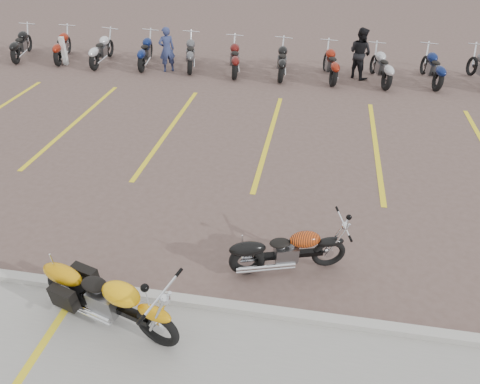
# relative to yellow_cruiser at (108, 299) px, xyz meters

# --- Properties ---
(ground) EXTENTS (100.00, 100.00, 0.00)m
(ground) POSITION_rel_yellow_cruiser_xyz_m (1.51, 2.55, -0.48)
(ground) COLOR brown
(ground) RESTS_ON ground
(curb) EXTENTS (60.00, 0.18, 0.12)m
(curb) POSITION_rel_yellow_cruiser_xyz_m (1.51, 0.55, -0.42)
(curb) COLOR #ADAAA3
(curb) RESTS_ON ground
(parking_stripes) EXTENTS (38.00, 5.50, 0.01)m
(parking_stripes) POSITION_rel_yellow_cruiser_xyz_m (1.51, 6.55, -0.48)
(parking_stripes) COLOR yellow
(parking_stripes) RESTS_ON ground
(yellow_cruiser) EXTENTS (2.29, 0.82, 0.97)m
(yellow_cruiser) POSITION_rel_yellow_cruiser_xyz_m (0.00, 0.00, 0.00)
(yellow_cruiser) COLOR black
(yellow_cruiser) RESTS_ON ground
(flame_cruiser) EXTENTS (1.91, 0.72, 0.81)m
(flame_cruiser) POSITION_rel_yellow_cruiser_xyz_m (2.39, 1.59, -0.08)
(flame_cruiser) COLOR black
(flame_cruiser) RESTS_ON ground
(person_a) EXTENTS (0.67, 0.61, 1.53)m
(person_a) POSITION_rel_yellow_cruiser_xyz_m (-2.69, 11.19, 0.28)
(person_a) COLOR navy
(person_a) RESTS_ON ground
(person_b) EXTENTS (1.03, 1.01, 1.67)m
(person_b) POSITION_rel_yellow_cruiser_xyz_m (3.88, 11.69, 0.35)
(person_b) COLOR black
(person_b) RESTS_ON ground
(bollard) EXTENTS (0.15, 0.15, 1.00)m
(bollard) POSITION_rel_yellow_cruiser_xyz_m (-6.62, 11.21, 0.02)
(bollard) COLOR silver
(bollard) RESTS_ON ground
(bg_bike_row) EXTENTS (17.44, 2.07, 1.10)m
(bg_bike_row) POSITION_rel_yellow_cruiser_xyz_m (-0.40, 11.68, 0.07)
(bg_bike_row) COLOR black
(bg_bike_row) RESTS_ON ground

